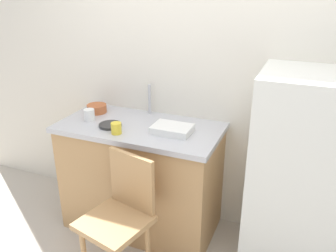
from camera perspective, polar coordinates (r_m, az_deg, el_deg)
back_wall at (r=2.73m, az=6.12°, el=7.90°), size 4.80×0.10×2.46m
cabinet_base at (r=2.87m, az=-4.28°, el=-8.57°), size 1.19×0.60×0.87m
countertop at (r=2.67m, az=-4.56°, el=-0.21°), size 1.23×0.64×0.04m
faucet at (r=2.84m, az=-3.01°, el=4.37°), size 0.02×0.02×0.25m
refrigerator at (r=2.50m, az=20.65°, el=-7.90°), size 0.63×0.59×1.42m
chair at (r=2.39m, az=-7.72°, el=-14.02°), size 0.48×0.48×0.89m
dish_tray at (r=2.51m, az=0.68°, el=-0.49°), size 0.28×0.20×0.05m
terracotta_bowl at (r=2.95m, az=-11.49°, el=2.80°), size 0.16×0.16×0.07m
hotplate at (r=2.65m, az=-9.35°, el=0.14°), size 0.17×0.17×0.02m
cup_white at (r=2.79m, az=-12.66°, el=1.77°), size 0.08×0.08×0.09m
cup_yellow at (r=2.51m, az=-8.40°, el=-0.35°), size 0.08×0.08×0.08m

